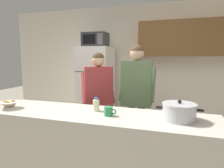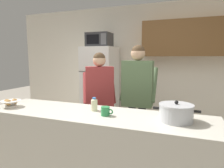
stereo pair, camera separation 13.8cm
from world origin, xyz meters
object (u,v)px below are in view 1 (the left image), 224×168
refrigerator (96,89)px  bread_bowl (9,104)px  coffee_mug (109,111)px  bottle_near_edge (96,104)px  person_by_sink (137,89)px  cooking_pot (179,112)px  person_near_pot (98,94)px  microwave (95,40)px

refrigerator → bread_bowl: (-0.31, -1.97, 0.10)m
coffee_mug → bottle_near_edge: bottle_near_edge is taller
person_by_sink → cooking_pot: 1.01m
refrigerator → cooking_pot: (1.60, -1.82, 0.14)m
refrigerator → bread_bowl: refrigerator is taller
person_near_pot → bread_bowl: bearing=-132.2°
refrigerator → bottle_near_edge: bearing=-67.9°
person_near_pot → cooking_pot: bearing=-33.0°
coffee_mug → bottle_near_edge: bearing=145.3°
person_near_pot → microwave: bearing=114.1°
cooking_pot → bottle_near_edge: 0.89m
cooking_pot → bread_bowl: (-1.91, -0.15, -0.03)m
cooking_pot → bottle_near_edge: bearing=175.9°
refrigerator → person_by_sink: (1.03, -0.99, 0.20)m
refrigerator → person_near_pot: size_ratio=1.09×
bread_bowl → cooking_pot: bearing=4.4°
microwave → refrigerator: bearing=90.1°
microwave → bottle_near_edge: microwave is taller
cooking_pot → bread_bowl: cooking_pot is taller
bottle_near_edge → microwave: bearing=112.3°
microwave → cooking_pot: bearing=-48.4°
refrigerator → person_by_sink: size_ratio=1.02×
person_by_sink → cooking_pot: bearing=-55.7°
person_near_pot → bread_bowl: 1.18m
microwave → person_near_pot: (0.48, -1.07, -0.88)m
microwave → person_by_sink: microwave is taller
person_by_sink → bread_bowl: person_by_sink is taller
person_by_sink → bottle_near_edge: (-0.32, -0.77, -0.07)m
cooking_pot → coffee_mug: (-0.69, -0.07, -0.04)m
cooking_pot → bread_bowl: 1.92m
microwave → coffee_mug: (0.91, -1.87, -0.91)m
person_near_pot → bread_bowl: size_ratio=6.71×
person_by_sink → bottle_near_edge: size_ratio=11.10×
person_by_sink → coffee_mug: size_ratio=12.95×
refrigerator → cooking_pot: size_ratio=4.01×
cooking_pot → bottle_near_edge: cooking_pot is taller
refrigerator → person_near_pot: 1.20m
microwave → cooking_pot: microwave is taller
microwave → person_near_pot: bearing=-65.9°
bottle_near_edge → person_by_sink: bearing=67.7°
microwave → cooking_pot: size_ratio=1.11×
bread_bowl → refrigerator: bearing=81.0°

